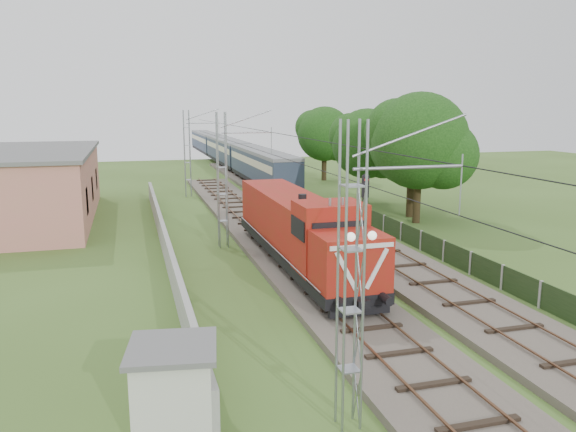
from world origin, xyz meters
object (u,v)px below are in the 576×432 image
object	(u,v)px
coach_rake	(227,150)
relay_hut	(174,387)
locomotive	(300,229)
signal_post	(364,205)

from	to	relation	value
coach_rake	relay_hut	world-z (taller)	coach_rake
locomotive	coach_rake	xyz separation A→B (m)	(5.00, 51.07, 0.23)
locomotive	signal_post	bearing A→B (deg)	-19.77
locomotive	coach_rake	size ratio (longest dim) A/B	0.26
signal_post	relay_hut	world-z (taller)	signal_post
locomotive	signal_post	size ratio (longest dim) A/B	3.27
locomotive	signal_post	xyz separation A→B (m)	(3.07, -1.10, 1.27)
coach_rake	relay_hut	xyz separation A→B (m)	(-12.40, -64.17, -1.21)
coach_rake	signal_post	world-z (taller)	signal_post
locomotive	relay_hut	xyz separation A→B (m)	(-7.40, -13.10, -0.98)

